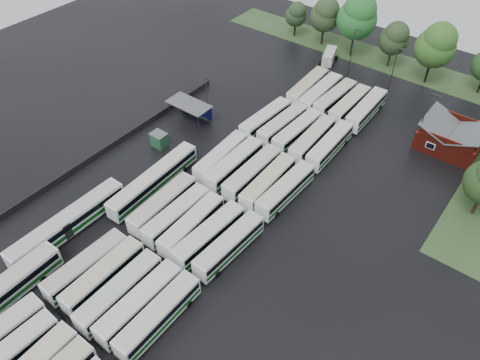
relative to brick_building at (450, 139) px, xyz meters
The scene contains 47 objects.
ground 49.08m from the brick_building, 119.30° to the right, with size 160.00×160.00×0.00m, color black.
brick_building is the anchor object (origin of this frame).
wash_shed 46.14m from the brick_building, 153.27° to the right, with size 8.20×4.20×3.58m.
utility_hut 50.26m from the brick_building, 143.11° to the right, with size 2.70×2.20×2.62m.
grass_strip_north 31.19m from the brick_building, 134.96° to the left, with size 80.00×10.00×0.01m, color #2E4922.
west_fence 57.83m from the brick_building, 143.04° to the right, with size 0.10×50.00×1.20m, color #2D2D30.
bus_r0c1 73.27m from the brick_building, 110.24° to the right, with size 2.97×12.00×3.32m.
bus_r1c0 62.25m from the brick_building, 117.01° to the right, with size 2.95×12.10×3.35m.
bus_r1c1 60.64m from the brick_building, 114.68° to the right, with size 2.79×12.12×3.36m.
bus_r1c2 59.63m from the brick_building, 111.47° to the right, with size 2.78×12.45×3.46m.
bus_r1c3 58.17m from the brick_building, 108.74° to the right, with size 2.69×12.44×3.46m.
bus_r1c4 57.11m from the brick_building, 105.93° to the right, with size 2.75×12.37×3.43m.
bus_r2c0 50.08m from the brick_building, 124.33° to the right, with size 2.93×12.37×3.43m.
bus_r2c1 48.68m from the brick_building, 121.10° to the right, with size 2.63×11.98×3.33m.
bus_r2c2 47.27m from the brick_building, 117.98° to the right, with size 2.93×11.99×3.31m.
bus_r2c3 45.86m from the brick_building, 114.47° to the right, with size 3.20×12.43×3.43m.
bus_r2c4 44.28m from the brick_building, 110.73° to the right, with size 3.05×12.13×3.35m.
bus_r3c0 39.57m from the brick_building, 135.65° to the right, with size 3.15×12.14×3.35m.
bus_r3c1 37.71m from the brick_building, 132.30° to the right, with size 2.77×12.56×3.49m.
bus_r3c2 35.34m from the brick_building, 128.17° to the right, with size 2.73×12.50×3.47m.
bus_r3c3 33.65m from the brick_building, 123.60° to the right, with size 2.98×12.35×3.42m.
bus_r3c4 31.82m from the brick_building, 119.25° to the right, with size 2.91×12.31×3.41m.
bus_r4c0 32.09m from the brick_building, 152.99° to the right, with size 3.18×12.26×3.38m.
bus_r4c1 28.93m from the brick_building, 150.94° to the right, with size 3.04×11.99×3.31m.
bus_r4c2 26.20m from the brick_building, 147.46° to the right, with size 2.99×12.14×3.35m.
bus_r4c3 23.75m from the brick_building, 142.37° to the right, with size 3.01×12.24×3.38m.
bus_r4c4 21.06m from the brick_building, 137.79° to the right, with size 2.89×12.26×3.40m.
bus_r5c0 28.22m from the brick_building, behind, with size 3.25×12.66×3.49m.
bus_r5c1 25.07m from the brick_building, behind, with size 2.84×12.59×3.50m.
bus_r5c2 22.04m from the brick_building, behind, with size 3.04×12.10×3.34m.
bus_r5c3 18.78m from the brick_building, behind, with size 2.58×11.97×3.33m.
bus_r5c4 15.51m from the brick_building, behind, with size 2.95×12.57×3.48m.
artic_bus_west_b 50.72m from the brick_building, 130.78° to the right, with size 3.23×17.98×3.32m.
artic_bus_west_c 63.63m from the brick_building, 124.74° to the right, with size 2.82×18.65×3.46m.
minibus 34.40m from the brick_building, 156.29° to the left, with size 3.97×6.35×2.61m.
tree_north_0 48.79m from the brick_building, 155.71° to the left, with size 5.08×5.08×8.41m.
tree_north_1 42.40m from the brick_building, 151.34° to the left, with size 6.83×6.83×11.32m.
tree_north_2 35.64m from the brick_building, 146.01° to the left, with size 8.64×8.64×14.32m.
tree_north_3 28.78m from the brick_building, 135.28° to the left, with size 6.27×6.27×10.38m.
tree_north_4 22.60m from the brick_building, 121.15° to the left, with size 7.98×7.98×13.22m.
lamp_post_ne 7.15m from the brick_building, 144.25° to the right, with size 1.68×0.33×10.92m.
lamp_post_nw 43.01m from the brick_building, 153.59° to the right, with size 1.39×0.27×9.00m.
lamp_post_back_w 27.93m from the brick_building, 156.05° to the left, with size 1.60×0.31×10.41m.
lamp_post_back_e 19.78m from the brick_building, 145.12° to the left, with size 1.46×0.28×9.46m.
puddle_0 69.04m from the brick_building, 112.39° to the right, with size 4.96×4.96×0.01m, color black.
puddle_2 50.26m from the brick_building, 129.67° to the right, with size 4.62×4.62×0.01m, color black.
puddle_3 49.05m from the brick_building, 115.94° to the right, with size 4.51×4.51×0.01m, color black.
Camera 1 is at (34.05, -29.71, 51.55)m, focal length 35.00 mm.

